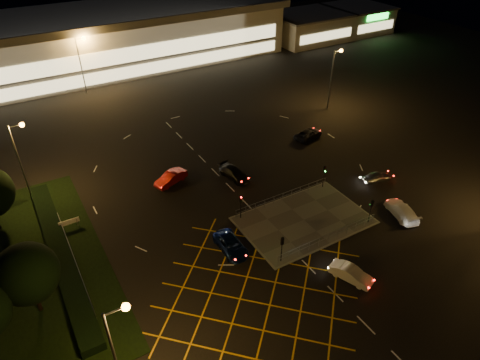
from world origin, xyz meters
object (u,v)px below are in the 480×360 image
car_queue_white (351,274)px  car_far_dkgrey (234,173)px  car_right_silver (377,177)px  signal_nw (241,202)px  signal_sw (282,244)px  signal_se (371,206)px  car_circ_red (171,178)px  car_east_grey (308,134)px  car_left_blue (231,245)px  signal_ne (324,172)px  car_approach_white (402,210)px

car_queue_white → car_far_dkgrey: bearing=71.1°
car_right_silver → signal_nw: bearing=94.0°
signal_sw → signal_se: bearing=-180.0°
car_circ_red → car_queue_white: bearing=-0.8°
signal_sw → signal_se: (12.00, 0.00, 0.00)m
signal_nw → car_east_grey: (18.52, 11.27, -1.69)m
car_left_blue → signal_ne: bearing=16.3°
car_circ_red → car_left_blue: bearing=-18.3°
signal_se → car_right_silver: signal_se is taller
car_queue_white → car_east_grey: car_queue_white is taller
signal_ne → car_left_blue: bearing=-165.8°
car_far_dkgrey → car_right_silver: car_far_dkgrey is taller
signal_sw → signal_nw: bearing=-90.0°
car_left_blue → car_circ_red: (-0.54, 14.64, 0.07)m
car_queue_white → car_right_silver: size_ratio=1.14×
signal_sw → car_queue_white: bearing=130.2°
signal_ne → car_approach_white: bearing=-64.6°
car_queue_white → car_left_blue: bearing=109.0°
signal_ne → car_circ_red: (-16.04, 10.71, -1.62)m
signal_ne → car_right_silver: bearing=-18.6°
car_east_grey → car_right_silver: bearing=167.3°
signal_nw → car_queue_white: 14.11m
car_left_blue → car_circ_red: 14.65m
car_queue_white → car_circ_red: size_ratio=0.92×
signal_ne → car_queue_white: 15.36m
car_queue_white → car_circ_red: bearing=88.0°
car_far_dkgrey → car_approach_white: (12.70, -16.57, 0.04)m
signal_ne → car_left_blue: (-15.50, -3.93, -1.69)m
car_queue_white → car_left_blue: size_ratio=0.86×
signal_nw → car_right_silver: signal_nw is taller
car_far_dkgrey → car_approach_white: bearing=-63.9°
signal_nw → signal_ne: same height
car_left_blue → car_east_grey: car_east_grey is taller
car_right_silver → car_circ_red: car_circ_red is taller
car_right_silver → car_east_grey: 13.63m
signal_se → car_queue_white: 9.35m
car_left_blue → car_east_grey: (22.02, 15.21, 0.00)m
signal_sw → signal_se: 12.00m
signal_se → car_right_silver: bearing=-141.1°
signal_sw → car_circ_red: bearing=-77.8°
car_queue_white → car_east_grey: size_ratio=0.86×
signal_sw → car_approach_white: (16.24, -0.93, -1.63)m
signal_se → car_queue_white: size_ratio=0.75×
signal_nw → car_circ_red: 11.56m
signal_ne → car_far_dkgrey: (-8.46, 7.65, -1.67)m
signal_nw → car_far_dkgrey: bearing=65.2°
signal_nw → car_approach_white: 18.60m
car_queue_white → car_approach_white: size_ratio=0.83×
signal_ne → car_far_dkgrey: 11.53m
car_left_blue → car_far_dkgrey: car_far_dkgrey is taller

